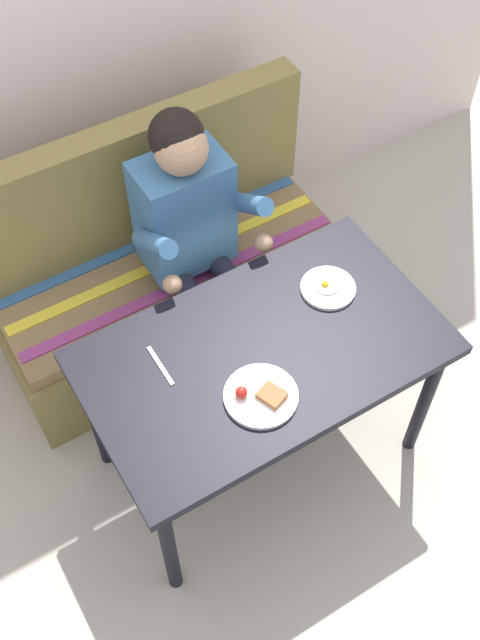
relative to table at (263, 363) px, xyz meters
name	(u,v)px	position (x,y,z in m)	size (l,w,h in m)	color
ground_plane	(259,451)	(0.00, 0.00, -0.65)	(8.00, 8.00, 0.00)	#B9B3A4
back_wall	(77,6)	(0.00, 1.27, 0.65)	(4.40, 0.10, 2.60)	beige
table	(263,363)	(0.00, 0.00, 0.00)	(1.20, 0.70, 0.73)	black
couch	(165,275)	(0.00, 0.76, -0.32)	(1.44, 0.56, 1.00)	olive
person	(193,228)	(0.06, 0.59, 0.09)	(0.45, 0.61, 1.21)	teal
plate_breakfast	(262,396)	(-0.10, -0.15, 0.09)	(0.24, 0.24, 0.05)	white
plate_eggs	(328,288)	(0.33, 0.10, 0.09)	(0.19, 0.19, 0.04)	white
fork	(160,366)	(-0.32, 0.12, 0.08)	(0.01, 0.17, 0.01)	silver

